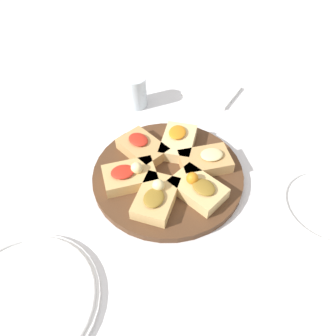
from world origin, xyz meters
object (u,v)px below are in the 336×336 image
serving_board (168,175)px  plate_left (329,206)px  napkin_stack (212,91)px  plate_right (23,302)px  water_glass (135,92)px

serving_board → plate_left: same height
plate_left → napkin_stack: size_ratio=1.45×
plate_right → napkin_stack: (-0.18, -0.67, -0.00)m
plate_right → water_glass: bearing=-89.2°
serving_board → napkin_stack: bearing=-95.0°
plate_left → plate_right: bearing=35.2°
plate_left → plate_right: (0.48, 0.34, -0.00)m
water_glass → napkin_stack: water_glass is taller
serving_board → napkin_stack: serving_board is taller
serving_board → plate_right: (0.15, 0.33, -0.00)m
serving_board → plate_left: bearing=-177.9°
plate_right → water_glass: (0.01, -0.55, 0.03)m
plate_right → water_glass: size_ratio=2.96×
serving_board → plate_right: bearing=65.6°
plate_right → napkin_stack: bearing=-105.0°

